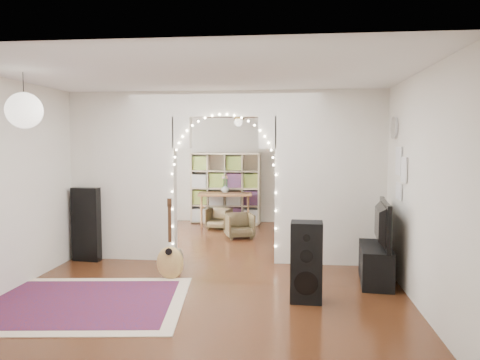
# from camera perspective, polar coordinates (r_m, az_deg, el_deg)

# --- Properties ---
(floor) EXTENTS (7.50, 7.50, 0.00)m
(floor) POSITION_cam_1_polar(r_m,az_deg,el_deg) (7.64, -1.87, -9.77)
(floor) COLOR black
(floor) RESTS_ON ground
(ceiling) EXTENTS (5.00, 7.50, 0.02)m
(ceiling) POSITION_cam_1_polar(r_m,az_deg,el_deg) (7.45, -1.93, 10.79)
(ceiling) COLOR white
(ceiling) RESTS_ON wall_back
(wall_back) EXTENTS (5.00, 0.02, 2.70)m
(wall_back) POSITION_cam_1_polar(r_m,az_deg,el_deg) (11.14, 0.80, 1.78)
(wall_back) COLOR silver
(wall_back) RESTS_ON floor
(wall_front) EXTENTS (5.00, 0.02, 2.70)m
(wall_front) POSITION_cam_1_polar(r_m,az_deg,el_deg) (3.77, -9.92, -3.79)
(wall_front) COLOR silver
(wall_front) RESTS_ON floor
(wall_left) EXTENTS (0.02, 7.50, 2.70)m
(wall_left) POSITION_cam_1_polar(r_m,az_deg,el_deg) (8.16, -19.56, 0.49)
(wall_left) COLOR silver
(wall_left) RESTS_ON floor
(wall_right) EXTENTS (0.02, 7.50, 2.70)m
(wall_right) POSITION_cam_1_polar(r_m,az_deg,el_deg) (7.50, 17.38, 0.21)
(wall_right) COLOR silver
(wall_right) RESTS_ON floor
(divider_wall) EXTENTS (5.00, 0.20, 2.70)m
(divider_wall) POSITION_cam_1_polar(r_m,az_deg,el_deg) (7.42, -1.90, 0.95)
(divider_wall) COLOR silver
(divider_wall) RESTS_ON floor
(fairy_lights) EXTENTS (1.64, 0.04, 1.60)m
(fairy_lights) POSITION_cam_1_polar(r_m,az_deg,el_deg) (7.28, -2.05, 1.87)
(fairy_lights) COLOR #FFEABF
(fairy_lights) RESTS_ON divider_wall
(window) EXTENTS (0.04, 1.20, 1.40)m
(window) POSITION_cam_1_polar(r_m,az_deg,el_deg) (9.79, -14.86, 2.12)
(window) COLOR white
(window) RESTS_ON wall_left
(wall_clock) EXTENTS (0.03, 0.31, 0.31)m
(wall_clock) POSITION_cam_1_polar(r_m,az_deg,el_deg) (6.89, 18.34, 6.06)
(wall_clock) COLOR white
(wall_clock) RESTS_ON wall_right
(picture_frames) EXTENTS (0.02, 0.50, 0.70)m
(picture_frames) POSITION_cam_1_polar(r_m,az_deg,el_deg) (6.51, 18.95, 0.86)
(picture_frames) COLOR white
(picture_frames) RESTS_ON wall_right
(paper_lantern) EXTENTS (0.40, 0.40, 0.40)m
(paper_lantern) POSITION_cam_1_polar(r_m,az_deg,el_deg) (5.75, -24.82, 7.71)
(paper_lantern) COLOR white
(paper_lantern) RESTS_ON ceiling
(ceiling_fan) EXTENTS (1.10, 1.10, 0.30)m
(ceiling_fan) POSITION_cam_1_polar(r_m,az_deg,el_deg) (9.40, -0.19, 7.66)
(ceiling_fan) COLOR #B68A3C
(ceiling_fan) RESTS_ON ceiling
(area_rug) EXTENTS (2.85, 2.27, 0.02)m
(area_rug) POSITION_cam_1_polar(r_m,az_deg,el_deg) (6.05, -19.81, -13.87)
(area_rug) COLOR maroon
(area_rug) RESTS_ON floor
(guitar_case) EXTENTS (0.47, 0.20, 1.18)m
(guitar_case) POSITION_cam_1_polar(r_m,az_deg,el_deg) (7.90, -18.23, -5.15)
(guitar_case) COLOR black
(guitar_case) RESTS_ON floor
(acoustic_guitar) EXTENTS (0.39, 0.16, 0.96)m
(acoustic_guitar) POSITION_cam_1_polar(r_m,az_deg,el_deg) (6.61, -8.54, -8.37)
(acoustic_guitar) COLOR #B48C48
(acoustic_guitar) RESTS_ON floor
(tabby_cat) EXTENTS (0.26, 0.43, 0.29)m
(tabby_cat) POSITION_cam_1_polar(r_m,az_deg,el_deg) (7.49, -7.61, -9.18)
(tabby_cat) COLOR brown
(tabby_cat) RESTS_ON floor
(floor_speaker) EXTENTS (0.39, 0.35, 0.96)m
(floor_speaker) POSITION_cam_1_polar(r_m,az_deg,el_deg) (5.70, 8.10, -9.86)
(floor_speaker) COLOR black
(floor_speaker) RESTS_ON floor
(media_console) EXTENTS (0.49, 1.03, 0.50)m
(media_console) POSITION_cam_1_polar(r_m,az_deg,el_deg) (6.69, 16.20, -9.83)
(media_console) COLOR black
(media_console) RESTS_ON floor
(tv) EXTENTS (0.24, 1.08, 0.62)m
(tv) POSITION_cam_1_polar(r_m,az_deg,el_deg) (6.58, 16.31, -5.10)
(tv) COLOR black
(tv) RESTS_ON media_console
(bookcase) EXTENTS (1.66, 0.62, 1.66)m
(bookcase) POSITION_cam_1_polar(r_m,az_deg,el_deg) (10.99, -1.76, -0.98)
(bookcase) COLOR beige
(bookcase) RESTS_ON floor
(dining_table) EXTENTS (1.29, 0.94, 0.76)m
(dining_table) POSITION_cam_1_polar(r_m,az_deg,el_deg) (10.70, -1.84, -1.93)
(dining_table) COLOR brown
(dining_table) RESTS_ON floor
(flower_vase) EXTENTS (0.20, 0.20, 0.19)m
(flower_vase) POSITION_cam_1_polar(r_m,az_deg,el_deg) (10.68, -1.84, -1.03)
(flower_vase) COLOR silver
(flower_vase) RESTS_ON dining_table
(dining_chair_left) EXTENTS (0.58, 0.59, 0.46)m
(dining_chair_left) POSITION_cam_1_polar(r_m,az_deg,el_deg) (10.34, -2.59, -4.70)
(dining_chair_left) COLOR #4E4027
(dining_chair_left) RESTS_ON floor
(dining_chair_right) EXTENTS (0.67, 0.68, 0.49)m
(dining_chair_right) POSITION_cam_1_polar(r_m,az_deg,el_deg) (9.34, -0.06, -5.59)
(dining_chair_right) COLOR #4E4027
(dining_chair_right) RESTS_ON floor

